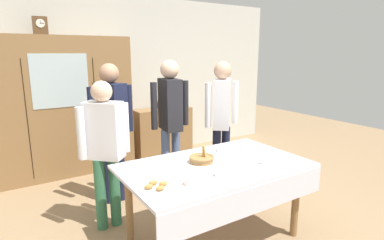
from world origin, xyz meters
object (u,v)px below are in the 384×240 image
(tea_cup_front_edge, at_px, (220,150))
(pastry_plate, at_px, (156,187))
(book_stack, at_px, (163,104))
(person_near_right_end, at_px, (112,120))
(person_beside_shelf, at_px, (105,142))
(person_behind_table_left, at_px, (170,114))
(tea_cup_far_left, at_px, (246,143))
(tea_cup_near_right, at_px, (190,182))
(tea_cup_back_edge, at_px, (219,174))
(person_by_cabinet, at_px, (222,113))
(mantel_clock, at_px, (40,26))
(bookshelf_low, at_px, (163,131))
(spoon_near_right, at_px, (196,169))
(dining_table, at_px, (217,176))
(spoon_back_edge, at_px, (173,163))
(bread_basket, at_px, (202,159))
(tea_cup_mid_left, at_px, (265,162))
(wall_cabinet, at_px, (60,108))

(tea_cup_front_edge, bearing_deg, pastry_plate, -154.49)
(book_stack, bearing_deg, person_near_right_end, -135.49)
(person_beside_shelf, relative_size, person_behind_table_left, 0.90)
(tea_cup_far_left, relative_size, tea_cup_near_right, 1.00)
(tea_cup_far_left, bearing_deg, book_stack, 86.80)
(person_beside_shelf, bearing_deg, tea_cup_near_right, -71.80)
(tea_cup_back_edge, bearing_deg, person_by_cabinet, 51.75)
(mantel_clock, bearing_deg, person_by_cabinet, -41.41)
(bookshelf_low, distance_m, tea_cup_back_edge, 3.04)
(spoon_near_right, xyz_separation_m, person_near_right_end, (-0.33, 1.32, 0.25))
(dining_table, xyz_separation_m, mantel_clock, (-1.05, 2.59, 1.47))
(mantel_clock, bearing_deg, bookshelf_low, 1.60)
(book_stack, relative_size, person_near_right_end, 0.13)
(dining_table, height_order, spoon_near_right, spoon_near_right)
(tea_cup_far_left, distance_m, person_by_cabinet, 0.68)
(book_stack, relative_size, spoon_back_edge, 1.79)
(spoon_near_right, bearing_deg, tea_cup_near_right, -131.89)
(tea_cup_back_edge, bearing_deg, pastry_plate, 172.95)
(book_stack, relative_size, tea_cup_far_left, 1.64)
(dining_table, relative_size, person_beside_shelf, 1.12)
(dining_table, bearing_deg, mantel_clock, 112.16)
(tea_cup_back_edge, bearing_deg, spoon_near_right, 105.88)
(dining_table, xyz_separation_m, book_stack, (0.78, 2.64, 0.23))
(book_stack, bearing_deg, bread_basket, -108.90)
(tea_cup_near_right, distance_m, person_beside_shelf, 1.11)
(dining_table, bearing_deg, spoon_back_edge, 140.38)
(tea_cup_far_left, bearing_deg, person_near_right_end, 140.28)
(tea_cup_near_right, height_order, tea_cup_front_edge, same)
(tea_cup_near_right, xyz_separation_m, person_by_cabinet, (1.24, 1.20, 0.23))
(tea_cup_front_edge, bearing_deg, person_by_cabinet, 51.53)
(tea_cup_far_left, xyz_separation_m, tea_cup_front_edge, (-0.39, -0.04, 0.00))
(person_beside_shelf, bearing_deg, person_by_cabinet, 5.57)
(tea_cup_far_left, height_order, bread_basket, bread_basket)
(tea_cup_near_right, distance_m, person_by_cabinet, 1.74)
(pastry_plate, height_order, spoon_near_right, pastry_plate)
(bookshelf_low, distance_m, tea_cup_front_edge, 2.43)
(dining_table, distance_m, tea_cup_front_edge, 0.42)
(tea_cup_near_right, bearing_deg, tea_cup_mid_left, 1.25)
(spoon_back_edge, bearing_deg, tea_cup_near_right, -104.22)
(book_stack, bearing_deg, dining_table, -106.49)
(tea_cup_mid_left, relative_size, spoon_back_edge, 1.09)
(dining_table, height_order, person_behind_table_left, person_behind_table_left)
(wall_cabinet, height_order, person_behind_table_left, wall_cabinet)
(wall_cabinet, bearing_deg, tea_cup_mid_left, -65.46)
(wall_cabinet, height_order, person_near_right_end, wall_cabinet)
(dining_table, relative_size, bread_basket, 7.13)
(pastry_plate, distance_m, spoon_back_edge, 0.56)
(tea_cup_back_edge, distance_m, spoon_near_right, 0.25)
(dining_table, height_order, mantel_clock, mantel_clock)
(bookshelf_low, xyz_separation_m, spoon_back_edge, (-1.10, -2.37, 0.36))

